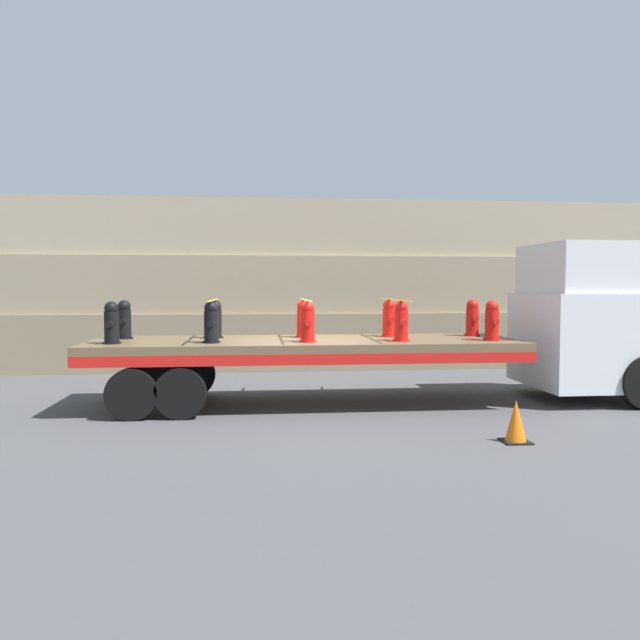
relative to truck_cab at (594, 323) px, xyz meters
name	(u,v)px	position (x,y,z in m)	size (l,w,h in m)	color
ground_plane	(305,404)	(-6.13, 0.00, -1.62)	(120.00, 120.00, 0.00)	#474749
rock_cliff	(289,285)	(-6.13, 6.46, 0.82)	(60.00, 3.30, 4.88)	#84755B
truck_cab	(594,323)	(0.00, 0.00, 0.00)	(2.66, 2.68, 3.28)	silver
flatbed_trailer	(276,352)	(-6.73, 0.00, -0.55)	(8.56, 2.66, 1.32)	brown
fire_hydrant_black_near_0	(112,323)	(-9.81, -0.56, 0.08)	(0.34, 0.49, 0.79)	black
fire_hydrant_black_far_0	(124,320)	(-9.81, 0.56, 0.08)	(0.34, 0.49, 0.79)	black
fire_hydrant_black_near_1	(211,323)	(-7.97, -0.56, 0.08)	(0.34, 0.49, 0.79)	black
fire_hydrant_black_far_1	(215,320)	(-7.97, 0.56, 0.08)	(0.34, 0.49, 0.79)	black
fire_hydrant_red_near_2	(308,322)	(-6.13, -0.56, 0.08)	(0.34, 0.49, 0.79)	red
fire_hydrant_red_far_2	(303,319)	(-6.13, 0.56, 0.08)	(0.34, 0.49, 0.79)	red
fire_hydrant_red_near_3	(401,322)	(-4.29, -0.56, 0.08)	(0.34, 0.49, 0.79)	red
fire_hydrant_red_far_3	(389,319)	(-4.29, 0.56, 0.08)	(0.34, 0.49, 0.79)	red
fire_hydrant_red_near_4	(492,321)	(-2.45, -0.56, 0.08)	(0.34, 0.49, 0.79)	red
fire_hydrant_red_far_4	(472,318)	(-2.45, 0.56, 0.08)	(0.34, 0.49, 0.79)	red
cargo_strap_rear	(213,300)	(-7.97, 0.00, 0.50)	(0.05, 2.77, 0.01)	yellow
cargo_strap_middle	(305,300)	(-6.13, 0.00, 0.50)	(0.05, 2.77, 0.01)	yellow
cargo_strap_front	(395,300)	(-4.29, 0.00, 0.50)	(0.05, 2.77, 0.01)	yellow
traffic_cone	(516,422)	(-3.17, -3.43, -1.30)	(0.42, 0.42, 0.65)	black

